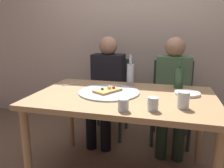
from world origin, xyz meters
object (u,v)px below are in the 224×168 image
object	(u,v)px
wine_bottle	(179,77)
chair_left	(110,91)
plate_stack	(187,93)
tumbler_near	(153,104)
tumbler_far	(183,100)
dining_table	(123,105)
pizza_tray	(109,92)
beer_bottle	(130,74)
guest_in_beanie	(173,88)
pizza_slice_last	(108,90)
guest_in_sweater	(106,84)
chair_right	(172,96)
table_knife	(72,84)
wine_glass	(123,105)

from	to	relation	value
wine_bottle	chair_left	world-z (taller)	wine_bottle
plate_stack	wine_bottle	bearing A→B (deg)	107.13
tumbler_near	plate_stack	world-z (taller)	tumbler_near
wine_bottle	tumbler_far	distance (m)	0.54
dining_table	pizza_tray	size ratio (longest dim) A/B	2.83
beer_bottle	guest_in_beanie	bearing A→B (deg)	40.67
wine_bottle	beer_bottle	distance (m)	0.43
dining_table	plate_stack	size ratio (longest dim) A/B	7.20
pizza_slice_last	tumbler_far	distance (m)	0.62
wine_bottle	guest_in_sweater	bearing A→B (deg)	155.51
plate_stack	pizza_slice_last	bearing A→B (deg)	-170.65
beer_bottle	pizza_tray	bearing A→B (deg)	-110.92
chair_right	dining_table	bearing A→B (deg)	65.21
beer_bottle	tumbler_far	distance (m)	0.71
wine_bottle	dining_table	bearing A→B (deg)	-141.55
plate_stack	table_knife	bearing A→B (deg)	174.48
tumbler_near	guest_in_beanie	world-z (taller)	guest_in_beanie
tumbler_far	plate_stack	world-z (taller)	tumbler_far
dining_table	wine_bottle	size ratio (longest dim) A/B	5.30
pizza_tray	pizza_slice_last	xyz separation A→B (m)	(-0.01, -0.00, 0.02)
tumbler_near	chair_right	size ratio (longest dim) A/B	0.10
table_knife	tumbler_far	bearing A→B (deg)	100.44
wine_glass	chair_right	distance (m)	1.25
dining_table	plate_stack	world-z (taller)	plate_stack
dining_table	chair_right	bearing A→B (deg)	65.21
plate_stack	chair_left	distance (m)	1.12
guest_in_sweater	chair_right	bearing A→B (deg)	-168.27
tumbler_near	guest_in_beanie	bearing A→B (deg)	82.12
wine_bottle	plate_stack	size ratio (longest dim) A/B	1.36
chair_right	wine_bottle	bearing A→B (deg)	94.37
wine_glass	guest_in_sweater	xyz separation A→B (m)	(-0.41, 1.03, -0.14)
plate_stack	chair_right	size ratio (longest dim) A/B	0.22
tumbler_near	chair_right	xyz separation A→B (m)	(0.14, 1.13, -0.27)
beer_bottle	tumbler_far	size ratio (longest dim) A/B	2.56
guest_in_sweater	dining_table	bearing A→B (deg)	116.41
pizza_tray	chair_left	xyz separation A→B (m)	(-0.21, 0.81, -0.23)
wine_glass	beer_bottle	bearing A→B (deg)	96.46
plate_stack	beer_bottle	bearing A→B (deg)	156.59
pizza_tray	dining_table	bearing A→B (deg)	-13.93
table_knife	guest_in_sweater	distance (m)	0.51
beer_bottle	plate_stack	bearing A→B (deg)	-23.41
pizza_tray	tumbler_near	bearing A→B (deg)	-40.48
dining_table	pizza_tray	bearing A→B (deg)	166.07
pizza_tray	guest_in_beanie	xyz separation A→B (m)	(0.52, 0.66, -0.10)
wine_bottle	beer_bottle	xyz separation A→B (m)	(-0.43, 0.01, 0.01)
tumbler_far	table_knife	xyz separation A→B (m)	(-0.99, 0.43, -0.05)
dining_table	tumbler_far	world-z (taller)	tumbler_far
tumbler_far	guest_in_sweater	bearing A→B (deg)	131.42
chair_left	chair_right	xyz separation A→B (m)	(0.73, 0.00, 0.00)
chair_left	dining_table	bearing A→B (deg)	112.15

